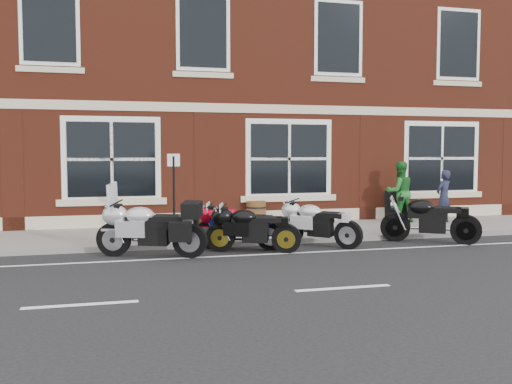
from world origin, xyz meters
TOP-DOWN VIEW (x-y plane):
  - ground at (0.00, 0.00)m, footprint 80.00×80.00m
  - sidewalk at (0.00, 3.00)m, footprint 30.00×3.00m
  - kerb at (0.00, 1.42)m, footprint 30.00×0.16m
  - pub_building at (0.00, 10.50)m, footprint 24.00×12.00m
  - moto_touring_silver at (-2.81, 0.55)m, footprint 2.22×1.01m
  - moto_sport_red at (-0.84, 1.00)m, footprint 1.94×0.90m
  - moto_sport_black at (-0.63, 0.54)m, footprint 1.97×0.91m
  - moto_sport_silver at (1.05, 0.96)m, footprint 1.54×1.67m
  - moto_naked_black at (3.77, 0.73)m, footprint 2.00×1.42m
  - pedestrian_left at (5.81, 3.26)m, footprint 0.66×0.57m
  - pedestrian_right at (4.64, 3.71)m, footprint 0.89×0.71m
  - a_board_sign at (4.64, 3.89)m, footprint 0.63×0.53m
  - barrel_planter at (0.46, 4.30)m, footprint 0.59×0.59m
  - parking_sign at (-2.15, 1.70)m, footprint 0.28×0.07m

SIDE VIEW (x-z plane):
  - ground at x=0.00m, z-range 0.00..0.00m
  - sidewalk at x=0.00m, z-range 0.00..0.12m
  - kerb at x=0.00m, z-range 0.00..0.12m
  - barrel_planter at x=0.46m, z-range 0.12..0.77m
  - moto_sport_red at x=-0.84m, z-range 0.07..0.99m
  - moto_sport_black at x=-0.63m, z-range 0.07..1.00m
  - moto_sport_silver at x=1.05m, z-range 0.07..1.03m
  - a_board_sign at x=4.64m, z-range 0.12..1.01m
  - moto_naked_black at x=3.77m, z-range 0.08..1.12m
  - moto_touring_silver at x=-2.81m, z-range -0.14..1.39m
  - pedestrian_left at x=5.81m, z-range 0.12..1.64m
  - pedestrian_right at x=4.64m, z-range 0.12..1.89m
  - parking_sign at x=-2.15m, z-range 0.28..2.28m
  - pub_building at x=0.00m, z-range 0.00..12.00m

